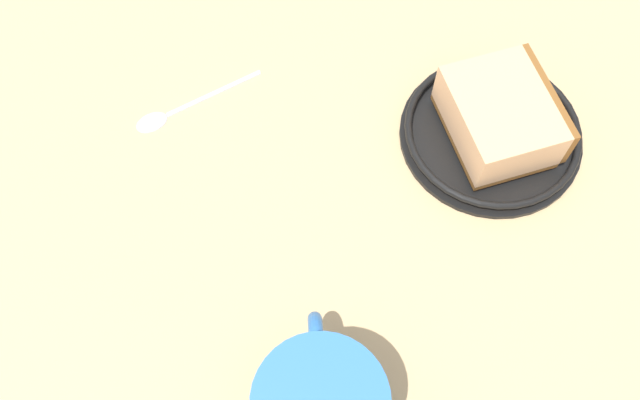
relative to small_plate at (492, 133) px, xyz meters
The scene contains 4 objects.
ground_plane 13.31cm from the small_plate, 25.30° to the right, with size 110.39×110.39×2.72cm, color tan.
small_plate is the anchor object (origin of this frame).
cake_slice 2.55cm from the small_plate, 144.27° to the left, with size 12.73×13.10×4.67cm.
teaspoon 29.07cm from the small_plate, 58.37° to the right, with size 12.21×6.07×0.80cm.
Camera 1 is at (23.47, 12.94, 53.13)cm, focal length 38.51 mm.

